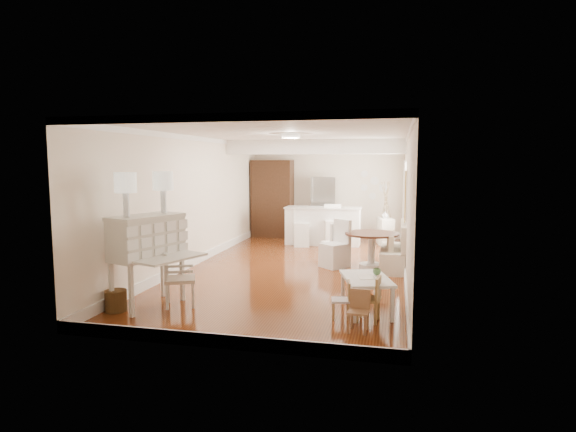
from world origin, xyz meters
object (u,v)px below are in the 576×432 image
at_px(kids_table, 366,295).
at_px(bar_stool_left, 301,228).
at_px(wicker_basket, 116,301).
at_px(fridge, 335,208).
at_px(dining_table, 371,251).
at_px(sideboard, 385,232).
at_px(bar_stool_right, 333,226).
at_px(gustavian_armchair, 180,278).
at_px(breakfast_counter, 323,226).
at_px(slip_chair_near, 335,244).
at_px(pantry_cabinet, 273,199).
at_px(kids_chair_a, 368,298).
at_px(secretary_bureau, 147,261).
at_px(kids_chair_b, 341,299).
at_px(slip_chair_far, 334,242).
at_px(kids_chair_c, 359,311).

bearing_deg(kids_table, bar_stool_left, 111.00).
xyz_separation_m(wicker_basket, fridge, (2.35, 7.61, 0.74)).
bearing_deg(dining_table, sideboard, 86.03).
height_order(bar_stool_left, bar_stool_right, bar_stool_right).
bearing_deg(fridge, sideboard, -26.69).
relative_size(kids_table, bar_stool_right, 0.95).
relative_size(bar_stool_right, sideboard, 1.47).
relative_size(gustavian_armchair, breakfast_counter, 0.42).
relative_size(slip_chair_near, pantry_cabinet, 0.44).
bearing_deg(gustavian_armchair, kids_chair_a, -116.49).
xyz_separation_m(secretary_bureau, gustavian_armchair, (0.46, 0.15, -0.29)).
distance_m(kids_chair_b, slip_chair_far, 4.03).
height_order(wicker_basket, kids_chair_b, kids_chair_b).
relative_size(secretary_bureau, bar_stool_right, 1.28).
xyz_separation_m(slip_chair_near, sideboard, (0.98, 3.08, -0.14)).
distance_m(slip_chair_far, bar_stool_left, 2.07).
relative_size(kids_chair_b, bar_stool_right, 0.49).
distance_m(pantry_cabinet, sideboard, 3.54).
height_order(pantry_cabinet, fridge, pantry_cabinet).
bearing_deg(dining_table, wicker_basket, -133.19).
bearing_deg(bar_stool_right, secretary_bureau, -124.32).
height_order(kids_chair_c, bar_stool_left, bar_stool_left).
bearing_deg(kids_chair_c, kids_chair_a, 83.33).
xyz_separation_m(kids_chair_a, bar_stool_right, (-1.27, 5.89, 0.23)).
relative_size(kids_chair_c, bar_stool_right, 0.50).
height_order(kids_table, bar_stool_right, bar_stool_right).
xyz_separation_m(dining_table, pantry_cabinet, (-3.15, 3.80, 0.77)).
relative_size(dining_table, slip_chair_near, 1.10).
distance_m(gustavian_armchair, kids_chair_b, 2.54).
height_order(dining_table, fridge, fridge).
distance_m(kids_chair_a, dining_table, 3.45).
bearing_deg(bar_stool_left, kids_chair_b, -88.09).
relative_size(kids_table, breakfast_counter, 0.52).
bearing_deg(bar_stool_right, breakfast_counter, 123.56).
distance_m(kids_table, kids_chair_b, 0.51).
height_order(slip_chair_near, breakfast_counter, breakfast_counter).
distance_m(bar_stool_left, sideboard, 2.30).
bearing_deg(kids_chair_b, bar_stool_left, -172.49).
bearing_deg(breakfast_counter, dining_table, -61.96).
distance_m(gustavian_armchair, fridge, 7.29).
distance_m(kids_table, bar_stool_right, 5.61).
distance_m(pantry_cabinet, fridge, 1.92).
height_order(slip_chair_near, slip_chair_far, slip_chair_near).
height_order(secretary_bureau, sideboard, secretary_bureau).
relative_size(kids_table, kids_chair_a, 1.61).
xyz_separation_m(kids_chair_c, fridge, (-1.29, 7.69, 0.62)).
bearing_deg(kids_chair_c, fridge, 104.92).
bearing_deg(sideboard, kids_chair_b, -107.71).
bearing_deg(wicker_basket, kids_chair_c, -1.25).
distance_m(dining_table, fridge, 4.01).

